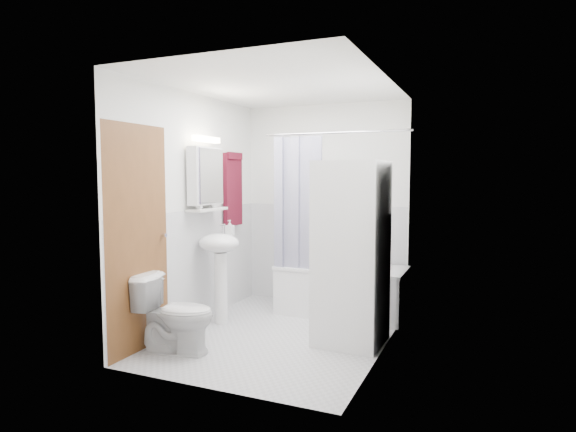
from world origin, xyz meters
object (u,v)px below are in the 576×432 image
at_px(sink, 220,257).
at_px(bathtub, 341,288).
at_px(washer_dryer, 351,253).
at_px(toilet, 176,314).

bearing_deg(sink, bathtub, 36.77).
bearing_deg(bathtub, sink, -143.23).
bearing_deg(washer_dryer, sink, -179.64).
height_order(sink, washer_dryer, washer_dryer).
xyz_separation_m(bathtub, sink, (-1.09, -0.81, 0.41)).
xyz_separation_m(bathtub, toilet, (-1.01, -1.70, 0.04)).
relative_size(sink, washer_dryer, 0.62).
distance_m(bathtub, washer_dryer, 1.07).
bearing_deg(bathtub, washer_dryer, -68.12).
bearing_deg(sink, toilet, -84.68).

